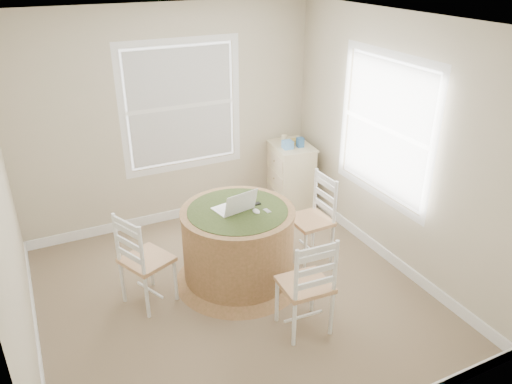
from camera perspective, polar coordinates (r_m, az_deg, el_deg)
room at (r=4.58m, az=-1.86°, el=2.88°), size 3.64×3.64×2.64m
round_table at (r=5.04m, az=-2.05°, el=-5.81°), size 1.31×1.31×0.81m
chair_left at (r=4.83m, az=-12.39°, el=-7.52°), size 0.54×0.55×0.95m
chair_near at (r=4.43m, az=5.62°, el=-10.42°), size 0.44×0.42×0.95m
chair_right at (r=5.40m, az=6.23°, el=-3.20°), size 0.41×0.43×0.95m
laptop at (r=4.85m, az=-2.47°, el=-1.71°), size 0.41×0.37×0.25m
mouse at (r=4.81m, az=0.02°, el=-2.22°), size 0.07×0.11×0.04m
phone at (r=4.84m, az=1.28°, el=-2.21°), size 0.05×0.09×0.02m
keys at (r=4.96m, az=0.13°, el=-1.39°), size 0.06×0.05×0.02m
corner_chest at (r=6.56m, az=3.95°, el=1.92°), size 0.55×0.69×0.85m
tissue_box at (r=6.25m, az=3.58°, el=5.38°), size 0.13×0.13×0.10m
box_yellow at (r=6.44m, az=4.71°, el=5.81°), size 0.16×0.12×0.06m
box_blue at (r=6.31m, az=5.18°, el=5.65°), size 0.09×0.09×0.12m
cup_cream at (r=6.51m, az=3.14°, el=6.20°), size 0.07×0.07×0.09m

